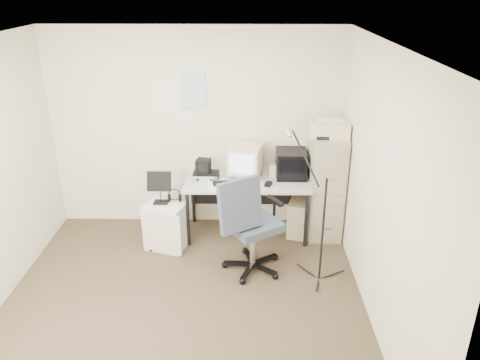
{
  "coord_description": "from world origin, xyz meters",
  "views": [
    {
      "loc": [
        0.62,
        -3.74,
        2.98
      ],
      "look_at": [
        0.55,
        0.95,
        0.95
      ],
      "focal_mm": 35.0,
      "sensor_mm": 36.0,
      "label": 1
    }
  ],
  "objects_px": {
    "office_chair": "(253,223)",
    "side_cart": "(166,226)",
    "filing_cabinet": "(325,186)",
    "desk": "(247,207)"
  },
  "relations": [
    {
      "from": "filing_cabinet",
      "to": "side_cart",
      "type": "distance_m",
      "value": 1.98
    },
    {
      "from": "office_chair",
      "to": "filing_cabinet",
      "type": "bearing_deg",
      "value": 9.44
    },
    {
      "from": "desk",
      "to": "office_chair",
      "type": "bearing_deg",
      "value": -85.42
    },
    {
      "from": "desk",
      "to": "office_chair",
      "type": "relative_size",
      "value": 1.29
    },
    {
      "from": "desk",
      "to": "side_cart",
      "type": "bearing_deg",
      "value": -161.04
    },
    {
      "from": "side_cart",
      "to": "filing_cabinet",
      "type": "bearing_deg",
      "value": 27.78
    },
    {
      "from": "filing_cabinet",
      "to": "desk",
      "type": "xyz_separation_m",
      "value": [
        -0.95,
        -0.03,
        -0.29
      ]
    },
    {
      "from": "office_chair",
      "to": "side_cart",
      "type": "bearing_deg",
      "value": 122.24
    },
    {
      "from": "filing_cabinet",
      "to": "office_chair",
      "type": "height_order",
      "value": "filing_cabinet"
    },
    {
      "from": "office_chair",
      "to": "desk",
      "type": "bearing_deg",
      "value": 61.19
    }
  ]
}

